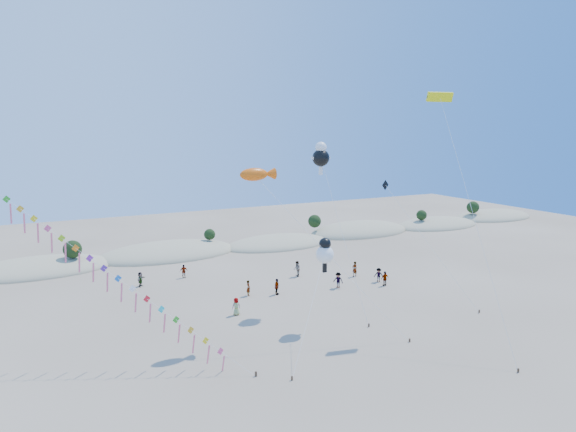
{
  "coord_description": "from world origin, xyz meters",
  "views": [
    {
      "loc": [
        -13.92,
        -19.59,
        16.58
      ],
      "look_at": [
        2.84,
        14.0,
        10.05
      ],
      "focal_mm": 30.0,
      "sensor_mm": 36.0,
      "label": 1
    }
  ],
  "objects": [
    {
      "name": "dune_ridge",
      "position": [
        1.06,
        45.14,
        0.11
      ],
      "size": [
        145.3,
        11.49,
        5.57
      ],
      "color": "tan",
      "rests_on": "ground"
    },
    {
      "name": "beachgoers",
      "position": [
        8.29,
        25.66,
        0.84
      ],
      "size": [
        25.49,
        14.01,
        1.85
      ],
      "color": "slate",
      "rests_on": "ground"
    },
    {
      "name": "dark_kite",
      "position": [
        17.76,
        17.08,
        8.35
      ],
      "size": [
        5.0,
        9.09,
        11.85
      ],
      "color": "#3F2D1E",
      "rests_on": "ground"
    },
    {
      "name": "fish_kite",
      "position": [
        1.07,
        15.8,
        13.26
      ],
      "size": [
        11.51,
        7.92,
        13.82
      ],
      "color": "#3F2D1E",
      "rests_on": "ground"
    },
    {
      "name": "cartoon_kite_low",
      "position": [
        6.55,
        14.44,
        6.56
      ],
      "size": [
        7.58,
        7.96,
        7.82
      ],
      "color": "#3F2D1E",
      "rests_on": "ground"
    },
    {
      "name": "parafoil_kite",
      "position": [
        16.7,
        12.38,
        19.25
      ],
      "size": [
        3.52,
        11.92,
        20.02
      ],
      "color": "#3F2D1E",
      "rests_on": "ground"
    },
    {
      "name": "cartoon_kite_high",
      "position": [
        9.49,
        20.29,
        14.37
      ],
      "size": [
        2.0,
        8.73,
        15.71
      ],
      "color": "#3F2D1E",
      "rests_on": "ground"
    },
    {
      "name": "kite_train",
      "position": [
        -13.72,
        18.21,
        9.18
      ],
      "size": [
        21.97,
        17.52,
        18.06
      ],
      "color": "#3F2D1E",
      "rests_on": "ground"
    }
  ]
}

